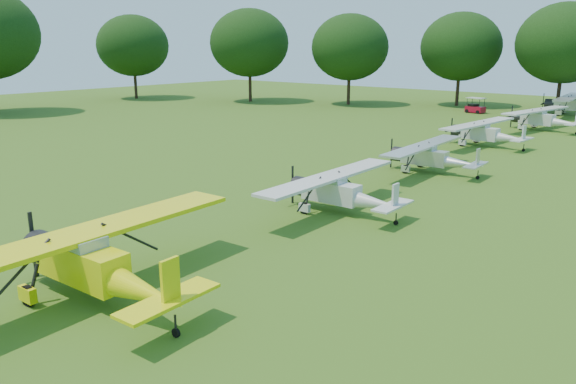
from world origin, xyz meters
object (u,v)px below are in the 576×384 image
(aircraft_3, at_px, (339,190))
(aircraft_7, at_px, (576,104))
(aircraft_4, at_px, (431,155))
(aircraft_5, at_px, (485,132))
(aircraft_2, at_px, (92,261))
(aircraft_6, at_px, (542,118))
(golf_cart, at_px, (475,108))

(aircraft_3, xyz_separation_m, aircraft_7, (-1.26, 49.52, 0.25))
(aircraft_4, relative_size, aircraft_5, 0.95)
(aircraft_2, height_order, aircraft_7, aircraft_7)
(aircraft_4, xyz_separation_m, aircraft_6, (-0.15, 23.78, 0.11))
(aircraft_3, height_order, aircraft_4, aircraft_3)
(aircraft_4, bearing_deg, golf_cart, 104.49)
(aircraft_6, bearing_deg, aircraft_5, -84.63)
(aircraft_4, relative_size, aircraft_7, 0.80)
(aircraft_2, distance_m, golf_cart, 58.85)
(aircraft_5, bearing_deg, aircraft_7, 93.90)
(aircraft_5, relative_size, golf_cart, 4.42)
(aircraft_5, relative_size, aircraft_6, 0.96)
(aircraft_2, relative_size, aircraft_5, 1.16)
(aircraft_6, bearing_deg, aircraft_7, 101.68)
(aircraft_5, xyz_separation_m, golf_cart, (-9.62, 22.02, -0.58))
(aircraft_3, distance_m, golf_cart, 46.18)
(aircraft_2, relative_size, aircraft_7, 0.98)
(aircraft_6, bearing_deg, aircraft_4, -80.11)
(aircraft_5, bearing_deg, aircraft_6, 90.43)
(aircraft_2, relative_size, golf_cart, 5.14)
(aircraft_2, height_order, aircraft_6, aircraft_2)
(aircraft_5, bearing_deg, aircraft_3, -81.40)
(aircraft_2, bearing_deg, aircraft_5, 88.89)
(aircraft_4, xyz_separation_m, aircraft_7, (-0.70, 38.45, 0.28))
(aircraft_2, height_order, aircraft_5, aircraft_2)
(aircraft_6, bearing_deg, aircraft_3, -79.30)
(aircraft_7, relative_size, golf_cart, 5.22)
(golf_cart, bearing_deg, aircraft_7, 36.16)
(aircraft_6, relative_size, golf_cart, 4.60)
(aircraft_3, height_order, aircraft_7, aircraft_7)
(aircraft_4, bearing_deg, aircraft_3, -90.13)
(aircraft_5, height_order, aircraft_6, aircraft_6)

